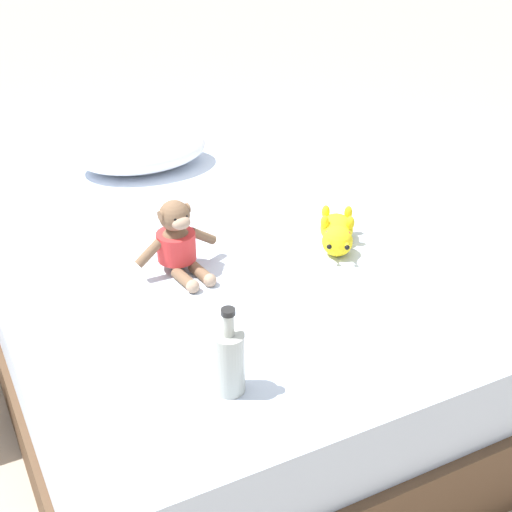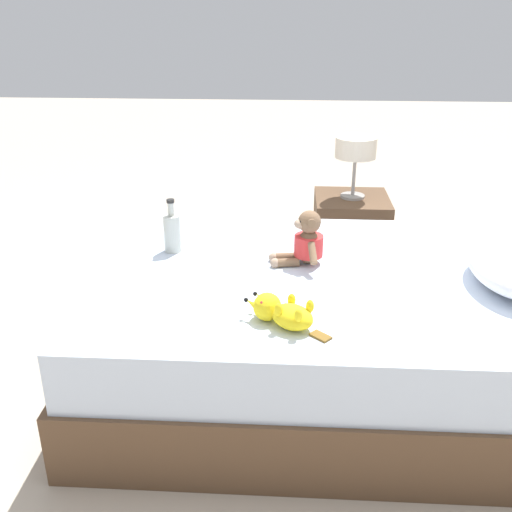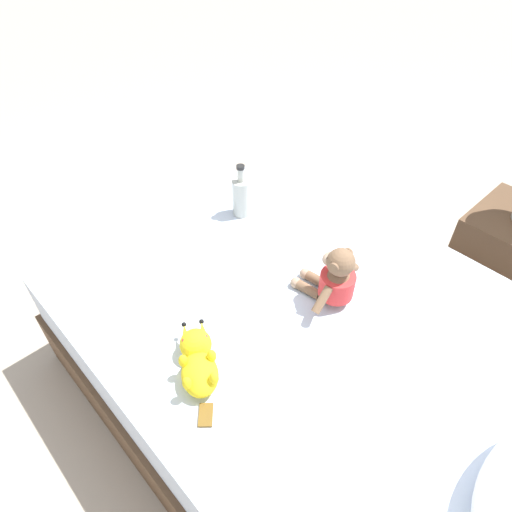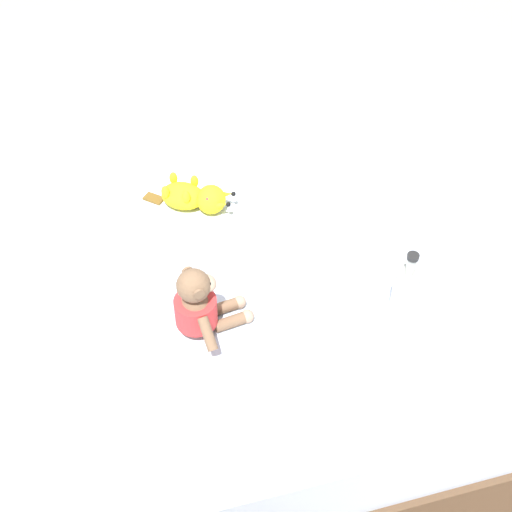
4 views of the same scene
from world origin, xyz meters
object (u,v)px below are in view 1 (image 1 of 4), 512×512
object	(u,v)px
pillow	(141,149)
glass_bottle	(229,361)
plush_monkey	(178,243)
plush_yellow_creature	(337,233)
bed	(200,312)

from	to	relation	value
pillow	glass_bottle	xyz separation A→B (m)	(-0.26, -1.41, 0.01)
plush_monkey	glass_bottle	size ratio (longest dim) A/B	1.20
glass_bottle	plush_yellow_creature	bearing A→B (deg)	38.63
plush_yellow_creature	glass_bottle	xyz separation A→B (m)	(-0.62, -0.50, 0.04)
pillow	glass_bottle	distance (m)	1.43
pillow	plush_monkey	xyz separation A→B (m)	(-0.16, -0.82, 0.02)
bed	pillow	xyz separation A→B (m)	(0.05, 0.71, 0.34)
plush_monkey	glass_bottle	bearing A→B (deg)	-99.41
bed	pillow	size ratio (longest dim) A/B	3.53
plush_monkey	glass_bottle	world-z (taller)	glass_bottle
pillow	plush_monkey	world-z (taller)	plush_monkey
plush_monkey	plush_yellow_creature	world-z (taller)	plush_monkey
pillow	bed	bearing A→B (deg)	-94.32
plush_yellow_creature	glass_bottle	bearing A→B (deg)	-141.37
plush_yellow_creature	pillow	bearing A→B (deg)	111.75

